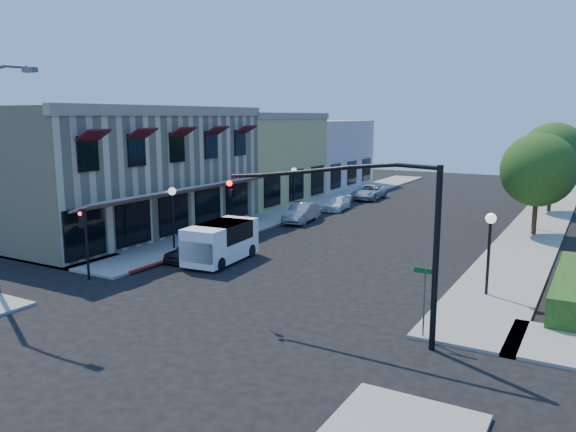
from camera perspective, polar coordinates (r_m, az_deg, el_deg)
The scene contains 22 objects.
ground at distance 21.41m, azimuth -8.25°, elevation -10.44°, with size 120.00×120.00×0.00m, color black.
sidewalk_left at distance 48.28m, azimuth 3.21°, elevation 1.26°, with size 3.50×50.00×0.12m, color gray.
sidewalk_right at distance 43.54m, azimuth 24.30°, elevation -0.60°, with size 3.50×50.00×0.12m, color gray.
curb_red_strip at distance 31.52m, azimuth -9.28°, elevation -3.74°, with size 0.25×10.00×0.06m, color maroon.
corner_brick_building at distance 38.78m, azimuth -16.57°, elevation 4.56°, with size 11.77×18.20×8.10m.
yellow_stucco_building at distance 50.36m, azimuth -4.19°, elevation 5.90°, with size 10.00×12.00×7.60m, color tan.
pink_stucco_building at distance 60.70m, azimuth 2.15°, elevation 6.35°, with size 10.00×12.00×7.00m, color beige.
hedge at distance 25.87m, azimuth 26.91°, elevation -7.82°, with size 1.40×8.00×1.10m, color #1E4513.
street_tree_a at distance 38.07m, azimuth 24.09°, elevation 4.29°, with size 4.56×4.56×6.48m.
street_tree_b at distance 47.98m, azimuth 25.34°, elevation 5.65°, with size 4.94×4.94×7.02m.
signal_mast_arm at distance 18.76m, azimuth 8.61°, elevation -0.41°, with size 8.01×0.39×6.00m.
secondary_signal at distance 27.17m, azimuth -19.99°, elevation -1.45°, with size 0.28×0.42×3.32m.
street_name_sign at distance 19.49m, azimuth 13.73°, elevation -7.43°, with size 0.80×0.06×2.50m.
lamppost_left_near at distance 32.00m, azimuth -11.65°, elevation 1.39°, with size 0.44×0.44×3.57m.
lamppost_left_far at distance 43.42m, azimuth 0.60°, elevation 3.85°, with size 0.44×0.44×3.57m.
lamppost_right_near at distance 24.53m, azimuth 19.83°, elevation -1.64°, with size 0.44×0.44×3.57m.
lamppost_right_far at distance 40.22m, azimuth 23.81°, elevation 2.48°, with size 0.44×0.44×3.57m.
white_van at distance 29.20m, azimuth -6.89°, elevation -2.43°, with size 2.34×4.72×2.03m.
parked_car_a at distance 29.93m, azimuth -9.81°, elevation -3.43°, with size 1.28×3.18×1.09m, color black.
parked_car_b at distance 40.01m, azimuth 1.39°, elevation 0.34°, with size 1.45×4.17×1.37m, color gray.
parked_car_c at distance 45.34m, azimuth 4.98°, elevation 1.27°, with size 1.49×3.67×1.07m, color white.
parked_car_d at distance 51.71m, azimuth 8.22°, elevation 2.43°, with size 2.16×4.69×1.30m, color #B8BABE.
Camera 1 is at (12.42, -15.75, 7.48)m, focal length 35.00 mm.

